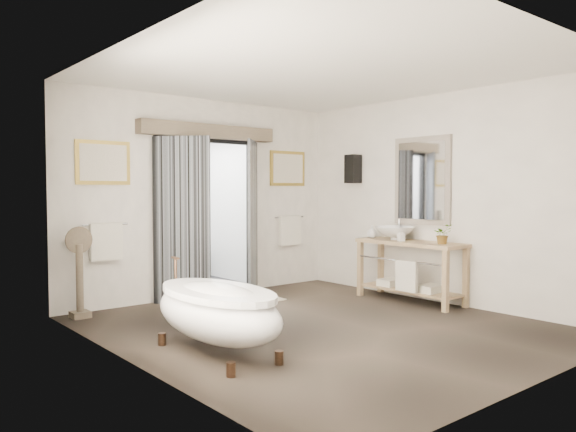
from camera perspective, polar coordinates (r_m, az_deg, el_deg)
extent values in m
plane|color=#4A3F33|center=(6.56, 3.42, -11.17)|extent=(5.00, 5.00, 0.00)
cube|color=silver|center=(4.86, 24.07, 1.06)|extent=(4.50, 0.02, 2.90)
cube|color=silver|center=(5.10, -15.32, 1.26)|extent=(0.02, 5.00, 2.90)
cube|color=silver|center=(8.08, 15.18, 1.74)|extent=(0.02, 5.00, 2.90)
cube|color=silver|center=(7.69, -18.10, 1.66)|extent=(1.45, 0.02, 2.90)
cube|color=silver|center=(9.26, -0.25, 1.93)|extent=(1.45, 0.02, 2.90)
cube|color=silver|center=(8.43, -8.40, 9.67)|extent=(1.60, 0.02, 0.60)
cube|color=white|center=(6.51, 3.49, 14.48)|extent=(4.50, 5.00, 0.02)
cube|color=white|center=(4.59, -11.64, -0.10)|extent=(0.02, 2.20, 2.70)
cube|color=gray|center=(8.22, 13.48, 3.51)|extent=(0.05, 0.95, 1.25)
cube|color=silver|center=(8.20, 13.35, 3.52)|extent=(0.01, 0.80, 1.10)
cube|color=black|center=(8.98, 6.62, 4.77)|extent=(0.20, 0.20, 0.45)
sphere|color=#FFCC8C|center=(8.98, 6.62, 4.77)|extent=(0.10, 0.10, 0.10)
cube|color=black|center=(9.37, -11.49, -6.99)|extent=(2.20, 2.00, 0.01)
cube|color=white|center=(9.28, -11.64, 8.37)|extent=(2.20, 2.00, 0.02)
cube|color=white|center=(10.13, -14.23, 0.78)|extent=(2.20, 0.02, 2.50)
cube|color=white|center=(8.78, -17.91, 0.46)|extent=(0.02, 2.00, 2.50)
cube|color=white|center=(9.81, -5.89, 0.79)|extent=(0.02, 2.00, 2.50)
cube|color=black|center=(10.06, -13.72, -5.09)|extent=(2.00, 0.35, 0.45)
cylinder|color=silver|center=(9.94, -16.26, 2.74)|extent=(0.40, 0.03, 0.40)
cylinder|color=silver|center=(10.28, -12.17, 2.78)|extent=(0.40, 0.03, 0.40)
cube|color=black|center=(7.99, -13.23, -0.40)|extent=(0.07, 0.10, 2.30)
cube|color=black|center=(8.82, -3.89, -0.06)|extent=(0.07, 0.10, 2.30)
cube|color=black|center=(8.40, -8.38, 7.64)|extent=(1.67, 0.10, 0.07)
cube|color=black|center=(7.78, -10.76, -0.46)|extent=(0.58, 0.61, 2.30)
cube|color=black|center=(8.42, -3.60, -0.18)|extent=(0.58, 0.61, 2.30)
cube|color=brown|center=(8.33, -8.03, 8.51)|extent=(2.20, 0.20, 0.20)
cube|color=#AC8D37|center=(7.67, -18.27, 5.17)|extent=(0.72, 0.03, 0.57)
cube|color=silver|center=(7.65, -18.23, 5.17)|extent=(0.62, 0.01, 0.47)
cube|color=#AC8D37|center=(9.26, -0.05, 4.84)|extent=(0.72, 0.03, 0.57)
cube|color=silver|center=(9.25, 0.01, 4.85)|extent=(0.62, 0.01, 0.47)
cylinder|color=silver|center=(7.63, -18.07, -0.83)|extent=(0.60, 0.02, 0.02)
cube|color=beige|center=(7.63, -17.99, -2.48)|extent=(0.42, 0.08, 0.48)
cylinder|color=silver|center=(9.23, 0.11, -0.12)|extent=(0.60, 0.02, 0.02)
cube|color=beige|center=(9.23, 0.19, -1.48)|extent=(0.42, 0.08, 0.48)
cylinder|color=#3E2A1C|center=(4.90, -5.81, -15.25)|extent=(0.08, 0.08, 0.12)
cylinder|color=#3E2A1C|center=(5.19, -0.91, -14.19)|extent=(0.08, 0.08, 0.12)
cylinder|color=#3E2A1C|center=(5.93, -12.67, -12.11)|extent=(0.08, 0.08, 0.12)
cylinder|color=#3E2A1C|center=(6.17, -8.30, -11.48)|extent=(0.08, 0.08, 0.12)
ellipsoid|color=white|center=(5.45, -7.23, -9.69)|extent=(0.79, 1.76, 0.56)
cylinder|color=#3E2A1C|center=(6.07, -11.35, -5.17)|extent=(0.03, 0.03, 0.23)
cube|color=tan|center=(7.49, 15.72, -6.21)|extent=(0.07, 0.07, 0.85)
cube|color=tan|center=(7.87, 17.63, -5.81)|extent=(0.07, 0.07, 0.85)
cube|color=tan|center=(8.41, 7.35, -5.17)|extent=(0.07, 0.07, 0.85)
cube|color=tan|center=(8.75, 9.41, -4.88)|extent=(0.07, 0.07, 0.85)
cube|color=tan|center=(8.06, 12.34, -2.68)|extent=(0.55, 1.60, 0.05)
cube|color=tan|center=(8.15, 12.30, -7.35)|extent=(0.45, 1.50, 0.03)
cylinder|color=silver|center=(7.87, 11.11, -4.45)|extent=(0.02, 1.40, 0.02)
cube|color=beige|center=(7.81, 11.96, -5.99)|extent=(0.06, 0.34, 0.42)
cube|color=beige|center=(7.93, 14.31, -7.17)|extent=(0.35, 0.25, 0.10)
cube|color=beige|center=(8.35, 10.40, -6.63)|extent=(0.35, 0.25, 0.10)
cube|color=brown|center=(7.43, -20.35, -9.37)|extent=(0.21, 0.21, 0.08)
cylinder|color=brown|center=(7.35, -20.41, -5.94)|extent=(0.09, 0.09, 0.83)
cylinder|color=silver|center=(7.32, -20.52, -2.29)|extent=(0.29, 0.02, 0.29)
cylinder|color=brown|center=(7.31, -20.48, -2.30)|extent=(0.33, 0.01, 0.33)
cube|color=silver|center=(8.03, -5.33, -8.55)|extent=(1.21, 0.81, 0.01)
cube|color=white|center=(7.90, -5.32, -8.51)|extent=(0.10, 0.25, 0.05)
cube|color=white|center=(8.03, -3.97, -8.32)|extent=(0.10, 0.25, 0.05)
imported|color=white|center=(8.20, 10.78, -1.73)|extent=(0.61, 0.61, 0.19)
imported|color=gray|center=(7.70, 15.43, -1.78)|extent=(0.28, 0.26, 0.27)
imported|color=gray|center=(8.00, 11.42, -1.88)|extent=(0.11, 0.11, 0.18)
imported|color=gray|center=(8.51, 8.53, -1.58)|extent=(0.17, 0.17, 0.18)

